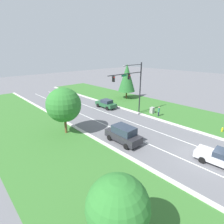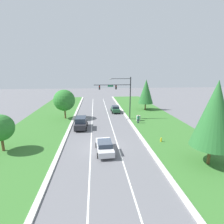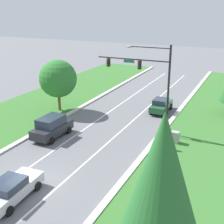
# 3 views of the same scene
# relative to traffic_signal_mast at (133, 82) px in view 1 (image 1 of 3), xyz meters

# --- Properties ---
(ground_plane) EXTENTS (160.00, 160.00, 0.00)m
(ground_plane) POSITION_rel_traffic_signal_mast_xyz_m (-4.03, -13.17, -5.69)
(ground_plane) COLOR slate
(curb_strip_right) EXTENTS (0.50, 90.00, 0.15)m
(curb_strip_right) POSITION_rel_traffic_signal_mast_xyz_m (1.62, -13.17, -5.61)
(curb_strip_right) COLOR beige
(curb_strip_right) RESTS_ON ground_plane
(curb_strip_left) EXTENTS (0.50, 90.00, 0.15)m
(curb_strip_left) POSITION_rel_traffic_signal_mast_xyz_m (-9.68, -13.17, -5.61)
(curb_strip_left) COLOR beige
(curb_strip_left) RESTS_ON ground_plane
(lane_stripe_inner_left) EXTENTS (0.14, 81.00, 0.01)m
(lane_stripe_inner_left) POSITION_rel_traffic_signal_mast_xyz_m (-5.83, -13.17, -5.68)
(lane_stripe_inner_left) COLOR white
(lane_stripe_inner_left) RESTS_ON ground_plane
(lane_stripe_inner_right) EXTENTS (0.14, 81.00, 0.01)m
(lane_stripe_inner_right) POSITION_rel_traffic_signal_mast_xyz_m (-2.23, -13.17, -5.68)
(lane_stripe_inner_right) COLOR white
(lane_stripe_inner_right) RESTS_ON ground_plane
(traffic_signal_mast) EXTENTS (7.41, 0.41, 8.63)m
(traffic_signal_mast) POSITION_rel_traffic_signal_mast_xyz_m (0.00, 0.00, 0.00)
(traffic_signal_mast) COLOR black
(traffic_signal_mast) RESTS_ON ground_plane
(silver_sedan) EXTENTS (2.23, 4.77, 1.51)m
(silver_sedan) POSITION_rel_traffic_signal_mast_xyz_m (-4.11, -14.87, -4.92)
(silver_sedan) COLOR silver
(silver_sedan) RESTS_ON ground_plane
(forest_sedan) EXTENTS (1.97, 4.33, 1.64)m
(forest_sedan) POSITION_rel_traffic_signal_mast_xyz_m (-0.32, 6.13, -4.85)
(forest_sedan) COLOR #235633
(forest_sedan) RESTS_ON ground_plane
(charcoal_suv) EXTENTS (2.17, 4.57, 2.04)m
(charcoal_suv) POSITION_rel_traffic_signal_mast_xyz_m (-7.66, -5.34, -4.65)
(charcoal_suv) COLOR #28282D
(charcoal_suv) RESTS_ON ground_plane
(utility_cabinet) EXTENTS (0.70, 0.60, 1.13)m
(utility_cabinet) POSITION_rel_traffic_signal_mast_xyz_m (3.37, -1.80, -5.12)
(utility_cabinet) COLOR #9E9E99
(utility_cabinet) RESTS_ON ground_plane
(pedestrian) EXTENTS (0.43, 0.32, 1.69)m
(pedestrian) POSITION_rel_traffic_signal_mast_xyz_m (2.95, -3.37, -4.75)
(pedestrian) COLOR #232842
(pedestrian) RESTS_ON ground_plane
(fire_hydrant) EXTENTS (0.34, 0.20, 0.70)m
(fire_hydrant) POSITION_rel_traffic_signal_mast_xyz_m (3.96, -12.55, -5.34)
(fire_hydrant) COLOR gold
(fire_hydrant) RESTS_ON ground_plane
(conifer_near_right_tree) EXTENTS (3.75, 3.75, 7.73)m
(conifer_near_right_tree) POSITION_rel_traffic_signal_mast_xyz_m (7.68, 8.20, -0.96)
(conifer_near_right_tree) COLOR brown
(conifer_near_right_tree) RESTS_ON ground_plane
(oak_near_left_tree) EXTENTS (3.24, 3.24, 4.70)m
(oak_near_left_tree) POSITION_rel_traffic_signal_mast_xyz_m (-16.64, -13.37, -2.62)
(oak_near_left_tree) COLOR brown
(oak_near_left_tree) RESTS_ON ground_plane
(oak_far_left_tree) EXTENTS (4.38, 4.38, 6.09)m
(oak_far_left_tree) POSITION_rel_traffic_signal_mast_xyz_m (-11.42, 1.49, -1.79)
(oak_far_left_tree) COLOR brown
(oak_far_left_tree) RESTS_ON ground_plane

